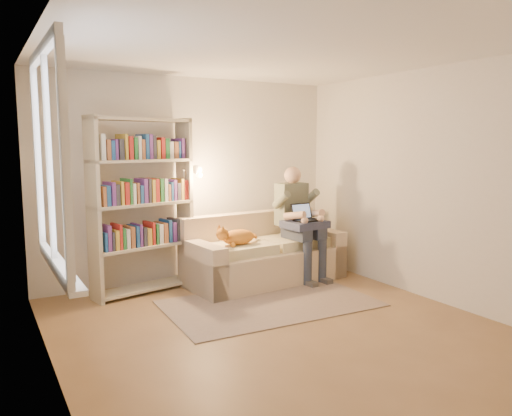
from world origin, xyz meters
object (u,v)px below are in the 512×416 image
sofa (263,257)px  bookshelf (142,197)px  laptop (305,216)px  cat (236,237)px  person (298,216)px

sofa → bookshelf: size_ratio=1.01×
laptop → cat: bearing=170.6°
laptop → bookshelf: bearing=160.8°
sofa → person: (0.46, -0.12, 0.51)m
laptop → bookshelf: (-1.95, 0.51, 0.30)m
sofa → cat: (-0.48, -0.17, 0.34)m
sofa → bookshelf: bookshelf is taller
cat → bookshelf: size_ratio=0.31×
sofa → cat: sofa is taller
cat → bookshelf: (-1.00, 0.43, 0.50)m
person → cat: bearing=178.5°
sofa → bookshelf: bearing=165.3°
sofa → laptop: laptop is taller
person → laptop: size_ratio=4.51×
bookshelf → cat: bearing=-35.3°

